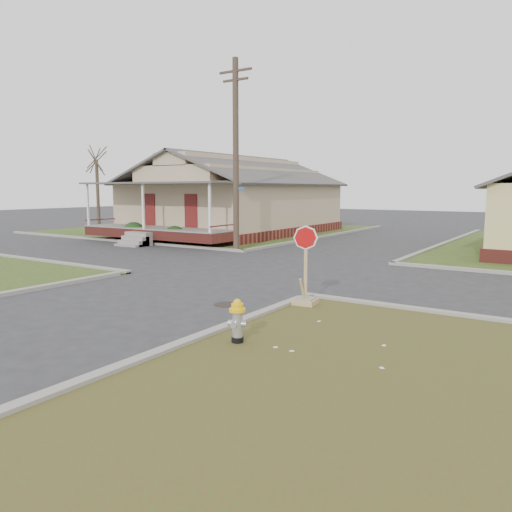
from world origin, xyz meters
The scene contains 11 objects.
ground centered at (0.00, 0.00, 0.00)m, with size 120.00×120.00×0.00m, color #2B2B2D.
verge_far_left centered at (-13.00, 18.00, 0.03)m, with size 19.00×19.00×0.05m, color #2B4318.
curbs centered at (0.00, 5.00, 0.00)m, with size 80.00×40.00×0.12m, color gray, non-canonical shape.
manhole centered at (2.20, -0.50, 0.01)m, with size 0.64×0.64×0.01m, color black.
corner_house centered at (-10.00, 16.68, 2.28)m, with size 10.10×15.50×5.30m.
utility_pole centered at (-4.20, 8.90, 4.66)m, with size 1.80×0.28×9.00m.
tree_far_left centered at (-18.00, 12.00, 2.50)m, with size 0.22×0.22×4.90m, color #3C2F22.
fire_hydrant centered at (4.39, -3.07, 0.52)m, with size 0.32×0.32×0.85m.
stop_sign centered at (3.99, 0.48, 0.49)m, with size 0.57×0.56×2.02m.
hedge_left centered at (-11.49, 9.12, 0.59)m, with size 1.41×1.16×1.08m, color #153413.
hedge_right centered at (-8.53, 9.28, 0.55)m, with size 1.32×1.08×1.01m, color #153413.
Camera 1 is at (9.79, -10.63, 2.97)m, focal length 35.00 mm.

